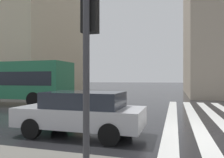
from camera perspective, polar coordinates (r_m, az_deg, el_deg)
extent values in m
plane|color=black|center=(7.75, 24.92, -13.64)|extent=(220.00, 220.00, 0.00)
cube|color=silver|center=(11.74, 25.54, -8.95)|extent=(13.00, 0.50, 0.01)
cube|color=silver|center=(11.62, 20.61, -9.04)|extent=(13.00, 0.50, 0.01)
cube|color=silver|center=(11.59, 15.61, -9.06)|extent=(13.00, 0.50, 0.01)
cylinder|color=#333338|center=(3.89, -6.85, 0.27)|extent=(0.12, 0.12, 3.39)
cube|color=black|center=(4.25, -5.84, 17.60)|extent=(0.22, 0.30, 0.85)
sphere|color=orange|center=(4.36, -5.22, 17.16)|extent=(0.17, 0.17, 0.17)
sphere|color=green|center=(4.29, -5.22, 13.58)|extent=(0.17, 0.17, 0.17)
cube|color=#B7B7BC|center=(7.20, -8.41, -9.73)|extent=(1.75, 4.10, 0.60)
cube|color=#232833|center=(7.07, -7.30, -5.41)|extent=(1.54, 2.46, 0.50)
cylinder|color=black|center=(7.19, -20.57, -12.18)|extent=(0.20, 0.62, 0.62)
cylinder|color=black|center=(8.54, -13.80, -10.23)|extent=(0.20, 0.62, 0.62)
cylinder|color=black|center=(6.07, -0.68, -14.47)|extent=(0.20, 0.62, 0.62)
cylinder|color=black|center=(7.62, 3.02, -11.48)|extent=(0.20, 0.62, 0.62)
cylinder|color=black|center=(16.59, -15.22, -4.61)|extent=(0.30, 1.00, 1.00)
cylinder|color=black|center=(14.69, -19.94, -5.20)|extent=(0.30, 1.00, 1.00)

